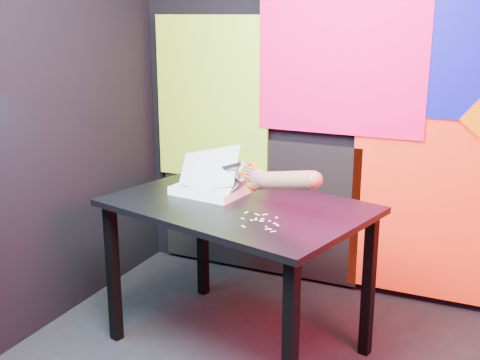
% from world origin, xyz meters
% --- Properties ---
extents(room, '(3.01, 3.01, 2.71)m').
position_xyz_m(room, '(0.00, 0.00, 1.35)').
color(room, black).
rests_on(room, ground).
extents(backdrop, '(2.88, 0.05, 2.08)m').
position_xyz_m(backdrop, '(0.06, 1.46, 0.96)').
color(backdrop, red).
rests_on(backdrop, ground).
extents(work_table, '(1.33, 1.04, 0.75)m').
position_xyz_m(work_table, '(-0.48, 0.62, 0.66)').
color(work_table, black).
rests_on(work_table, ground).
extents(printout_stack, '(0.38, 0.28, 0.26)m').
position_xyz_m(printout_stack, '(-0.68, 0.70, 0.78)').
color(printout_stack, silver).
rests_on(printout_stack, work_table).
extents(scissors, '(0.23, 0.11, 0.14)m').
position_xyz_m(scissors, '(-0.43, 0.64, 0.88)').
color(scissors, '#B7B7BA').
rests_on(scissors, printout_stack).
extents(hand_forearm, '(0.42, 0.22, 0.16)m').
position_xyz_m(hand_forearm, '(-0.23, 0.54, 0.91)').
color(hand_forearm, brown).
rests_on(hand_forearm, work_table).
extents(paper_clippings, '(0.21, 0.21, 0.00)m').
position_xyz_m(paper_clippings, '(-0.29, 0.43, 0.75)').
color(paper_clippings, silver).
rests_on(paper_clippings, work_table).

